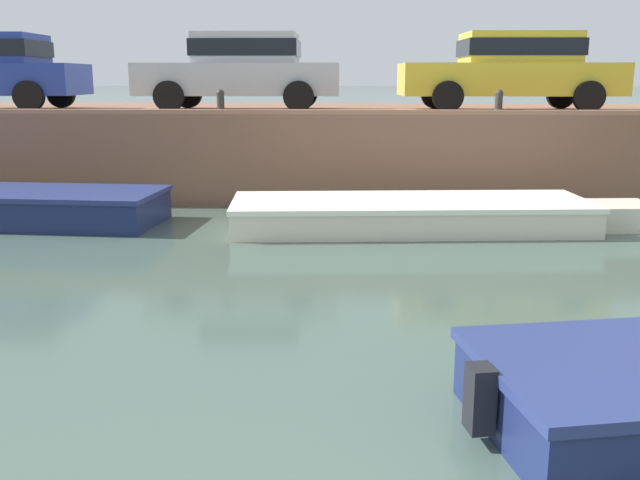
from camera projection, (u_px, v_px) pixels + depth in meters
ground_plane at (338, 312)px, 7.40m from camera, size 400.00×400.00×0.00m
far_quay_wall at (345, 146)px, 16.14m from camera, size 60.00×6.00×1.72m
far_wall_coping at (344, 112)px, 13.13m from camera, size 60.00×0.24×0.08m
boat_moored_west_navy at (4, 206)px, 11.89m from camera, size 5.78×2.05×0.56m
boat_moored_central_cream at (427, 214)px, 11.43m from camera, size 6.85×2.30×0.48m
car_left_inner_silver at (242, 68)px, 14.66m from camera, size 4.13×1.95×1.54m
car_centre_yellow at (512, 68)px, 14.44m from camera, size 4.42×1.98×1.54m
mooring_bollard_mid at (221, 100)px, 13.31m from camera, size 0.15×0.15×0.45m
mooring_bollard_east at (499, 101)px, 13.10m from camera, size 0.15×0.15×0.45m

